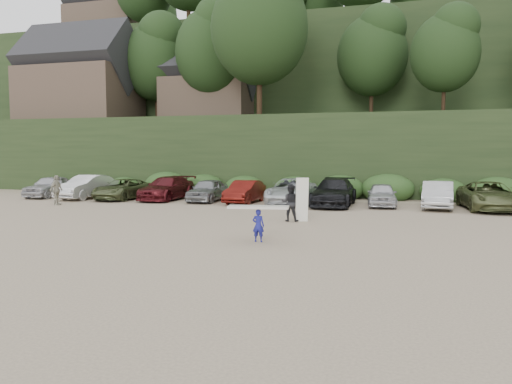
% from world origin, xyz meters
% --- Properties ---
extents(ground, '(120.00, 120.00, 0.00)m').
position_xyz_m(ground, '(0.00, 0.00, 0.00)').
color(ground, tan).
rests_on(ground, ground).
extents(hillside_backdrop, '(90.00, 41.50, 28.00)m').
position_xyz_m(hillside_backdrop, '(-0.26, 35.93, 11.22)').
color(hillside_backdrop, black).
rests_on(hillside_backdrop, ground).
extents(parked_cars, '(36.85, 6.24, 1.65)m').
position_xyz_m(parked_cars, '(-0.93, 9.93, 0.77)').
color(parked_cars, '#B3B3B8').
rests_on(parked_cars, ground).
extents(distant_walker, '(0.47, 1.08, 1.83)m').
position_xyz_m(distant_walker, '(-15.00, 5.52, 0.92)').
color(distant_walker, '#A49F8B').
rests_on(distant_walker, ground).
extents(child_surfer, '(2.26, 0.93, 1.32)m').
position_xyz_m(child_surfer, '(0.30, -3.13, 0.90)').
color(child_surfer, navy).
rests_on(child_surfer, ground).
extents(adult_surfer, '(1.31, 0.67, 2.07)m').
position_xyz_m(adult_surfer, '(0.35, 2.43, 0.89)').
color(adult_surfer, black).
rests_on(adult_surfer, ground).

